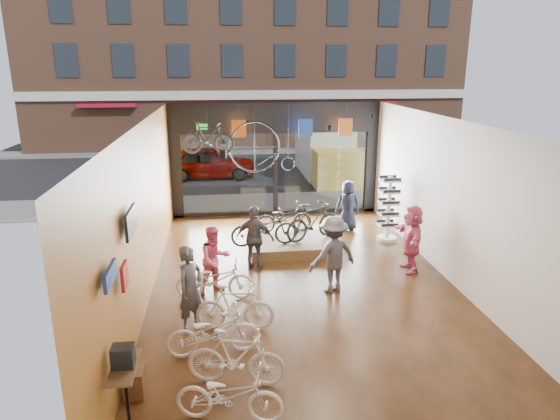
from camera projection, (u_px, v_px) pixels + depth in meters
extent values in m
cube|color=black|center=(304.00, 287.00, 11.65)|extent=(7.00, 12.00, 0.04)
cube|color=black|center=(306.00, 121.00, 10.57)|extent=(7.00, 12.00, 0.04)
cube|color=#A3612C|center=(144.00, 214.00, 10.70)|extent=(0.04, 12.00, 3.80)
cube|color=beige|center=(455.00, 203.00, 11.51)|extent=(0.04, 12.00, 3.80)
cube|color=beige|center=(399.00, 361.00, 5.37)|extent=(7.00, 0.04, 3.80)
cube|color=#198C26|center=(202.00, 127.00, 16.12)|extent=(0.35, 0.06, 0.18)
cube|color=black|center=(256.00, 164.00, 25.94)|extent=(30.00, 18.00, 0.02)
cube|color=slate|center=(272.00, 203.00, 18.49)|extent=(30.00, 2.40, 0.12)
cube|color=slate|center=(251.00, 151.00, 29.73)|extent=(30.00, 2.00, 0.12)
cube|color=brown|center=(247.00, 30.00, 30.17)|extent=(26.00, 5.00, 14.00)
imported|color=gray|center=(208.00, 162.00, 22.60)|extent=(4.25, 1.71, 1.45)
imported|color=beige|center=(230.00, 395.00, 7.15)|extent=(1.66, 0.89, 0.83)
imported|color=beige|center=(236.00, 358.00, 7.95)|extent=(1.66, 0.80, 0.96)
imported|color=beige|center=(213.00, 332.00, 8.80)|extent=(1.70, 0.73, 0.87)
imported|color=beige|center=(235.00, 307.00, 9.65)|extent=(1.58, 0.64, 0.92)
imported|color=beige|center=(215.00, 280.00, 10.91)|extent=(1.77, 0.77, 0.90)
cube|color=#473620|center=(293.00, 244.00, 13.93)|extent=(2.40, 1.80, 0.30)
imported|color=black|center=(264.00, 228.00, 13.31)|extent=(1.84, 0.79, 0.94)
imported|color=black|center=(313.00, 221.00, 13.75)|extent=(1.80, 1.22, 1.06)
imported|color=black|center=(284.00, 218.00, 14.37)|extent=(1.67, 0.69, 0.86)
imported|color=#3F3F44|center=(191.00, 289.00, 9.53)|extent=(0.70, 0.75, 1.72)
imported|color=#CC4C72|center=(215.00, 260.00, 11.15)|extent=(0.95, 0.88, 1.56)
imported|color=#3F3F44|center=(255.00, 238.00, 12.39)|extent=(1.05, 0.72, 1.65)
imported|color=#3F3F44|center=(333.00, 255.00, 11.13)|extent=(1.31, 1.01, 1.79)
imported|color=#161C33|center=(348.00, 206.00, 15.43)|extent=(0.80, 0.56, 1.57)
imported|color=#CC4C72|center=(411.00, 238.00, 12.32)|extent=(0.61, 1.60, 1.69)
imported|color=black|center=(207.00, 138.00, 14.57)|extent=(1.63, 0.72, 0.95)
cube|color=#CC5919|center=(239.00, 129.00, 15.60)|extent=(0.45, 0.03, 0.55)
cube|color=#1E3F99|center=(306.00, 128.00, 15.84)|extent=(0.45, 0.03, 0.55)
cube|color=#CC5919|center=(346.00, 127.00, 15.99)|extent=(0.45, 0.03, 0.55)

